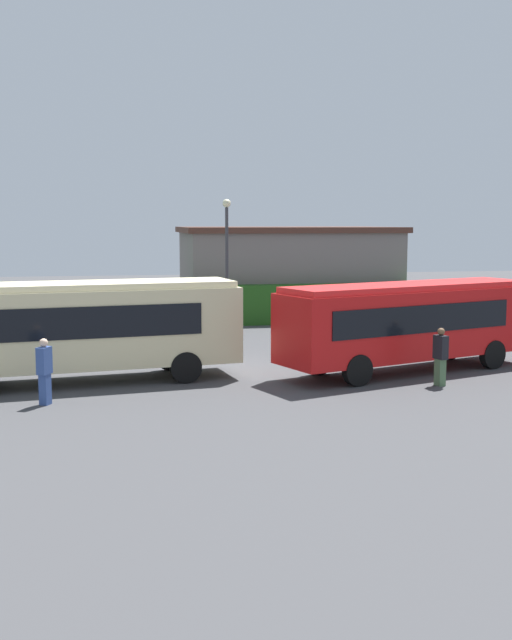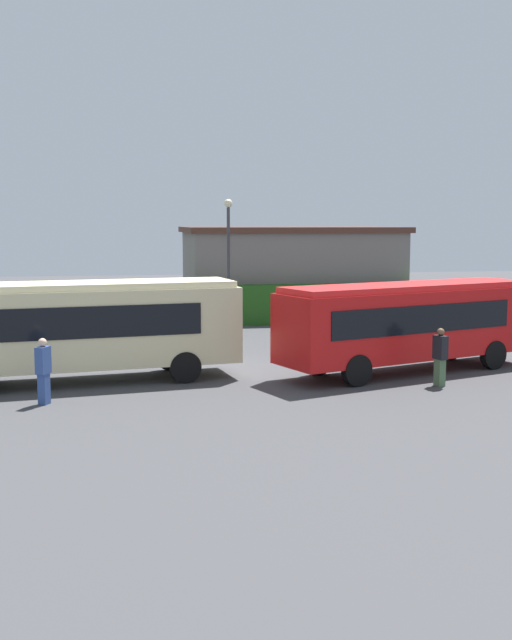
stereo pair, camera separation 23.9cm
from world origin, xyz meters
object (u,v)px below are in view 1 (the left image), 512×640
(person_right, at_px, (440,355))
(person_center, at_px, (44,370))
(lamppost, at_px, (227,253))
(bus_red, at_px, (408,321))
(bus_cream, at_px, (82,325))
(traffic_cone, at_px, (324,331))

(person_right, bearing_deg, person_center, -13.17)
(person_right, distance_m, lamppost, 12.71)
(bus_red, bearing_deg, person_right, -106.24)
(bus_cream, distance_m, bus_red, 10.76)
(bus_cream, relative_size, bus_red, 1.06)
(bus_red, distance_m, traffic_cone, 8.44)
(bus_cream, bearing_deg, bus_red, -9.25)
(bus_red, height_order, person_center, bus_red)
(bus_red, xyz_separation_m, traffic_cone, (-0.63, 8.29, -1.44))
(bus_red, xyz_separation_m, person_right, (0.15, -2.38, -0.79))
(person_right, height_order, traffic_cone, person_right)
(bus_cream, bearing_deg, traffic_cone, 30.30)
(traffic_cone, height_order, lamppost, lamppost)
(person_center, xyz_separation_m, lamppost, (6.83, 11.81, 2.74))
(bus_cream, xyz_separation_m, person_center, (-0.93, -2.96, -0.84))
(person_center, distance_m, lamppost, 13.91)
(bus_red, distance_m, lamppost, 10.39)
(traffic_cone, relative_size, lamppost, 0.10)
(person_right, relative_size, traffic_cone, 3.01)
(bus_red, relative_size, person_center, 5.18)
(person_right, distance_m, traffic_cone, 10.72)
(person_center, distance_m, traffic_cone, 15.70)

